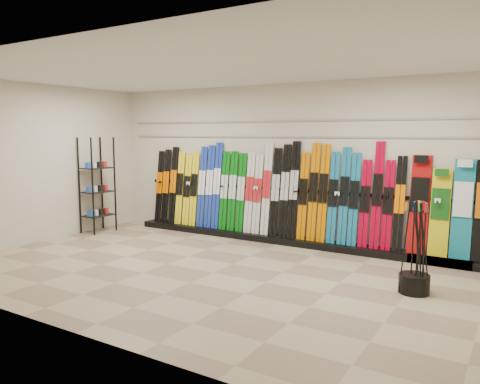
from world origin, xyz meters
The scene contains 12 objects.
floor centered at (0.00, 0.00, 0.00)m, with size 8.00×8.00×0.00m, color gray.
back_wall centered at (0.00, 2.50, 1.50)m, with size 8.00×8.00×0.00m, color beige.
left_wall centered at (-4.00, 0.00, 1.50)m, with size 5.00×5.00×0.00m, color beige.
ceiling centered at (0.00, 0.00, 3.00)m, with size 8.00×8.00×0.00m, color silver.
ski_rack_base centered at (0.22, 2.28, 0.06)m, with size 8.00×0.40×0.12m, color black.
skis centered at (-0.43, 2.34, 0.94)m, with size 5.37×0.26×1.81m.
snowboards centered at (3.08, 2.36, 0.88)m, with size 1.58×0.25×1.60m.
accessory_rack centered at (-3.75, 1.18, 1.00)m, with size 0.40×0.60×1.99m, color black.
pole_bin centered at (2.74, 0.63, 0.12)m, with size 0.39×0.39×0.25m, color black.
ski_poles centered at (2.77, 0.64, 0.61)m, with size 0.36×0.30×1.18m.
slatwall_rail_0 centered at (0.00, 2.48, 2.00)m, with size 7.60×0.02×0.03m, color gray.
slatwall_rail_1 centered at (0.00, 2.48, 2.30)m, with size 7.60×0.02×0.03m, color gray.
Camera 1 is at (3.87, -5.57, 2.06)m, focal length 35.00 mm.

